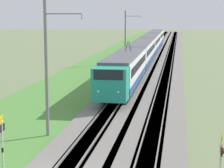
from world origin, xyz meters
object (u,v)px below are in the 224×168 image
object	(u,v)px
passenger_train	(146,47)
catenary_mast_mid	(126,37)
catenary_mast_near	(47,68)
crossing_signal_far	(221,161)
crossing_signal_near	(2,138)

from	to	relation	value
passenger_train	catenary_mast_mid	distance (m)	6.89
catenary_mast_near	catenary_mast_mid	bearing A→B (deg)	-0.00
passenger_train	catenary_mast_near	xyz separation A→B (m)	(-47.76, 2.89, 2.28)
passenger_train	crossing_signal_far	size ratio (longest dim) A/B	26.78
crossing_signal_near	crossing_signal_far	size ratio (longest dim) A/B	1.02
crossing_signal_far	catenary_mast_near	size ratio (longest dim) A/B	0.34
passenger_train	crossing_signal_far	world-z (taller)	passenger_train
crossing_signal_far	catenary_mast_near	xyz separation A→B (m)	(8.49, 10.36, 2.82)
crossing_signal_far	catenary_mast_mid	xyz separation A→B (m)	(50.34, 10.36, 2.61)
crossing_signal_far	crossing_signal_near	bearing A→B (deg)	170.43
catenary_mast_near	catenary_mast_mid	world-z (taller)	catenary_mast_near
catenary_mast_mid	crossing_signal_near	bearing A→B (deg)	179.49
crossing_signal_near	crossing_signal_far	distance (m)	10.94
crossing_signal_near	catenary_mast_near	xyz separation A→B (m)	(6.67, -0.43, 2.79)
passenger_train	catenary_mast_near	distance (m)	47.90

